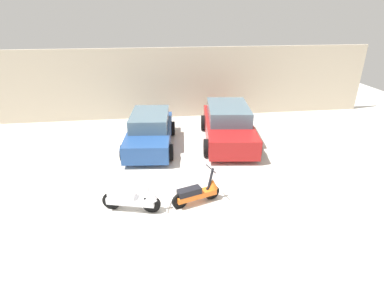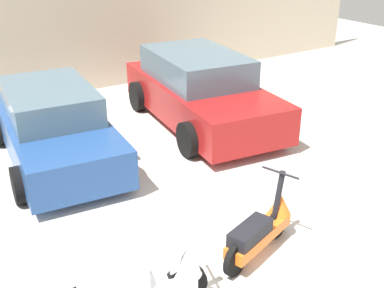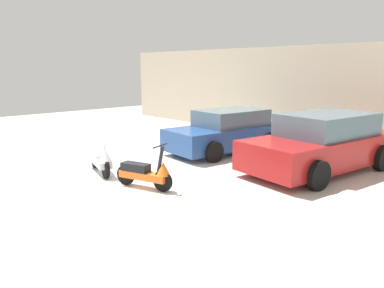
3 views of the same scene
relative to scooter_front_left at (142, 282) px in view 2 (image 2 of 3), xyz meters
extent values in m
cube|color=beige|center=(1.26, 7.36, 1.24)|extent=(19.60, 0.12, 3.24)
cylinder|color=black|center=(0.45, -0.12, -0.14)|extent=(0.48, 0.20, 0.48)
cube|color=white|center=(-0.28, 0.08, 0.09)|extent=(0.75, 0.45, 0.19)
cylinder|color=white|center=(0.39, -0.11, 0.34)|extent=(0.23, 0.14, 0.68)
cylinder|color=white|center=(0.39, -0.11, 0.68)|extent=(0.18, 0.54, 0.03)
cone|color=silver|center=(0.46, -0.12, 0.16)|extent=(0.39, 0.39, 0.31)
cylinder|color=black|center=(2.09, 0.25, -0.17)|extent=(0.43, 0.21, 0.43)
cylinder|color=black|center=(1.18, -0.05, -0.17)|extent=(0.43, 0.21, 0.43)
cube|color=orange|center=(1.64, 0.10, -0.11)|extent=(1.15, 0.60, 0.15)
cube|color=black|center=(1.44, 0.03, 0.05)|extent=(0.68, 0.44, 0.17)
cylinder|color=black|center=(2.04, 0.23, 0.27)|extent=(0.21, 0.13, 0.61)
cylinder|color=black|center=(2.04, 0.23, 0.57)|extent=(0.18, 0.48, 0.03)
cone|color=orange|center=(2.11, 0.25, 0.10)|extent=(0.36, 0.36, 0.28)
cube|color=navy|center=(0.45, 3.98, 0.08)|extent=(1.91, 3.83, 0.62)
cube|color=slate|center=(0.47, 4.20, 0.63)|extent=(1.56, 2.20, 0.48)
cylinder|color=black|center=(1.13, 2.76, -0.10)|extent=(0.25, 0.58, 0.56)
cylinder|color=black|center=(-0.46, 2.92, -0.10)|extent=(0.25, 0.58, 0.56)
cylinder|color=black|center=(1.36, 5.04, -0.10)|extent=(0.25, 0.58, 0.56)
cube|color=maroon|center=(3.47, 4.05, 0.14)|extent=(2.23, 4.32, 0.69)
cube|color=slate|center=(3.50, 4.29, 0.75)|extent=(1.80, 2.49, 0.54)
cylinder|color=black|center=(4.19, 2.66, -0.07)|extent=(0.29, 0.65, 0.63)
cylinder|color=black|center=(2.42, 2.88, -0.07)|extent=(0.29, 0.65, 0.63)
cylinder|color=black|center=(4.51, 5.21, -0.07)|extent=(0.29, 0.65, 0.63)
cylinder|color=black|center=(2.74, 5.43, -0.07)|extent=(0.29, 0.65, 0.63)
camera|label=1|loc=(0.64, -6.54, 4.39)|focal=28.00mm
camera|label=2|loc=(-1.68, -3.52, 3.32)|focal=45.00mm
camera|label=3|loc=(7.87, -4.32, 2.12)|focal=35.00mm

